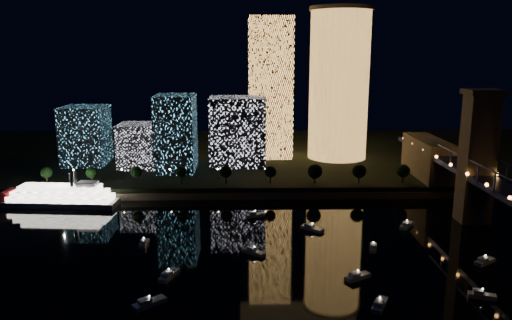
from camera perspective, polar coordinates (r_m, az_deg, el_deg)
The scene contains 10 objects.
ground at distance 145.52m, azimuth 7.40°, elevation -13.64°, with size 520.00×520.00×0.00m, color black.
far_bank at distance 296.31m, azimuth 2.93°, elevation 0.50°, with size 420.00×160.00×5.00m, color black.
seawall at distance 221.12m, azimuth 4.32°, elevation -3.94°, with size 420.00×6.00×3.00m, color #6B5E4C.
tower_cylindrical at distance 278.03m, azimuth 9.45°, elevation 8.57°, with size 34.00×34.00×81.31m.
tower_rectangular at distance 279.55m, azimuth 1.63°, elevation 8.23°, with size 24.05×24.05×76.51m, color #FCAD50.
midrise_blocks at distance 259.99m, azimuth -9.57°, elevation 2.89°, with size 104.84×39.46×37.55m.
riverboat at distance 225.20m, azimuth -21.89°, elevation -3.89°, with size 51.01×14.59×15.16m.
motorboats at distance 154.96m, azimuth 5.97°, elevation -11.59°, with size 112.31×88.86×2.78m.
esplanade_trees at distance 223.63m, azimuth -0.24°, elevation -1.34°, with size 165.63×6.75×8.87m.
street_lamps at distance 230.16m, azimuth -4.39°, elevation -1.35°, with size 132.70×0.70×5.65m.
Camera 1 is at (-20.70, -129.17, 63.73)m, focal length 35.00 mm.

